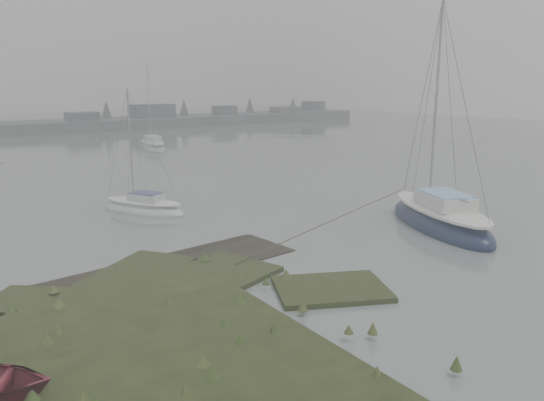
{
  "coord_description": "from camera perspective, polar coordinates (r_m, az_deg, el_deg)",
  "views": [
    {
      "loc": [
        -10.16,
        -12.46,
        6.59
      ],
      "look_at": [
        1.97,
        4.91,
        1.8
      ],
      "focal_mm": 35.0,
      "sensor_mm": 36.0,
      "label": 1
    }
  ],
  "objects": [
    {
      "name": "ground",
      "position": [
        44.15,
        -21.25,
        3.29
      ],
      "size": [
        160.0,
        160.0,
        0.0
      ],
      "primitive_type": "plane",
      "color": "slate",
      "rests_on": "ground"
    },
    {
      "name": "far_shoreline",
      "position": [
        83.25,
        -8.54,
        8.65
      ],
      "size": [
        60.0,
        8.0,
        4.15
      ],
      "color": "#4C4F51",
      "rests_on": "ground"
    },
    {
      "name": "sailboat_main",
      "position": [
        25.53,
        17.59,
        -2.04
      ],
      "size": [
        5.28,
        8.15,
        10.95
      ],
      "rotation": [
        0.0,
        0.0,
        -0.39
      ],
      "color": "#101A36",
      "rests_on": "ground"
    },
    {
      "name": "sailboat_white",
      "position": [
        27.97,
        -13.62,
        -0.81
      ],
      "size": [
        3.82,
        4.9,
        6.75
      ],
      "rotation": [
        0.0,
        0.0,
        0.55
      ],
      "color": "silver",
      "rests_on": "ground"
    },
    {
      "name": "sailboat_far_b",
      "position": [
        53.64,
        -12.69,
        5.67
      ],
      "size": [
        3.16,
        6.52,
        8.83
      ],
      "rotation": [
        0.0,
        0.0,
        -0.18
      ],
      "color": "#A0A6A9",
      "rests_on": "ground"
    }
  ]
}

